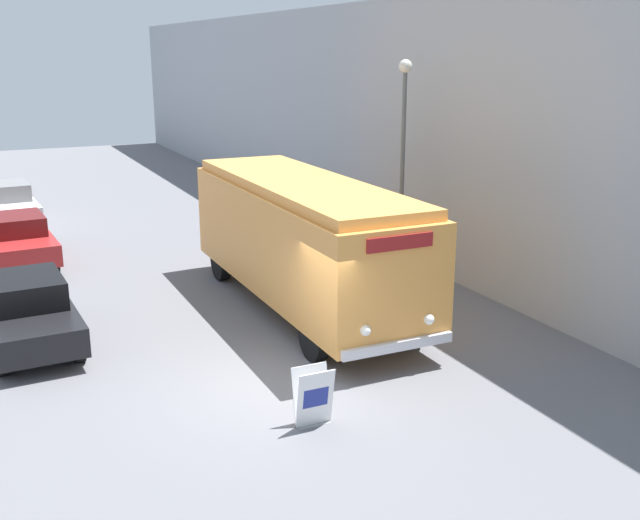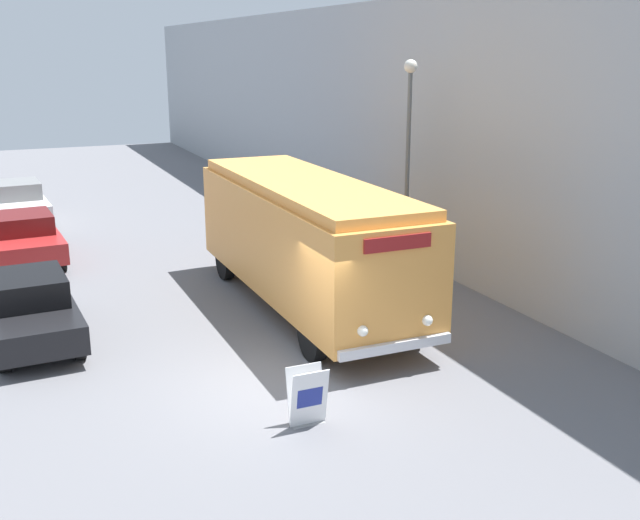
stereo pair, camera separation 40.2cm
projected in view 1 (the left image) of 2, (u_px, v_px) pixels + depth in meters
ground_plane at (285, 386)px, 14.41m from camera, size 80.00×80.00×0.00m
building_wall_right at (363, 124)px, 24.95m from camera, size 0.30×60.00×7.75m
vintage_bus at (303, 236)px, 18.36m from camera, size 2.61×9.22×3.23m
sign_board at (313, 397)px, 12.83m from camera, size 0.66×0.39×1.04m
streetlamp at (403, 137)px, 20.57m from camera, size 0.36×0.36×6.01m
parked_car_near at (29, 311)px, 16.29m from camera, size 1.92×4.34×1.53m
parked_car_mid at (16, 240)px, 22.32m from camera, size 2.18×4.21×1.52m
parked_car_far at (7, 205)px, 27.17m from camera, size 2.11×4.41×1.61m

